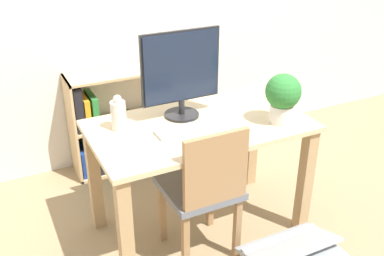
{
  "coord_description": "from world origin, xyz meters",
  "views": [
    {
      "loc": [
        -1.05,
        -2.04,
        1.86
      ],
      "look_at": [
        0.0,
        0.1,
        0.66
      ],
      "focal_mm": 42.0,
      "sensor_mm": 36.0,
      "label": 1
    }
  ],
  "objects_px": {
    "vase": "(118,114)",
    "potted_plant": "(283,96)",
    "chair": "(204,187)",
    "bookshelf": "(112,129)",
    "keyboard": "(190,129)",
    "monitor": "(181,71)"
  },
  "relations": [
    {
      "from": "monitor",
      "to": "potted_plant",
      "type": "height_order",
      "value": "monitor"
    },
    {
      "from": "monitor",
      "to": "chair",
      "type": "relative_size",
      "value": 0.6
    },
    {
      "from": "monitor",
      "to": "vase",
      "type": "bearing_deg",
      "value": -178.98
    },
    {
      "from": "bookshelf",
      "to": "chair",
      "type": "bearing_deg",
      "value": -81.99
    },
    {
      "from": "bookshelf",
      "to": "keyboard",
      "type": "bearing_deg",
      "value": -80.14
    },
    {
      "from": "potted_plant",
      "to": "bookshelf",
      "type": "distance_m",
      "value": 1.44
    },
    {
      "from": "vase",
      "to": "bookshelf",
      "type": "bearing_deg",
      "value": 77.87
    },
    {
      "from": "keyboard",
      "to": "chair",
      "type": "relative_size",
      "value": 0.46
    },
    {
      "from": "potted_plant",
      "to": "bookshelf",
      "type": "relative_size",
      "value": 0.3
    },
    {
      "from": "vase",
      "to": "potted_plant",
      "type": "height_order",
      "value": "potted_plant"
    },
    {
      "from": "monitor",
      "to": "chair",
      "type": "height_order",
      "value": "monitor"
    },
    {
      "from": "chair",
      "to": "bookshelf",
      "type": "xyz_separation_m",
      "value": [
        -0.17,
        1.18,
        -0.14
      ]
    },
    {
      "from": "monitor",
      "to": "bookshelf",
      "type": "relative_size",
      "value": 0.54
    },
    {
      "from": "chair",
      "to": "keyboard",
      "type": "bearing_deg",
      "value": 79.01
    },
    {
      "from": "chair",
      "to": "potted_plant",
      "type": "bearing_deg",
      "value": -3.55
    },
    {
      "from": "monitor",
      "to": "potted_plant",
      "type": "xyz_separation_m",
      "value": [
        0.47,
        -0.33,
        -0.12
      ]
    },
    {
      "from": "vase",
      "to": "potted_plant",
      "type": "bearing_deg",
      "value": -20.68
    },
    {
      "from": "chair",
      "to": "bookshelf",
      "type": "bearing_deg",
      "value": 88.9
    },
    {
      "from": "potted_plant",
      "to": "chair",
      "type": "xyz_separation_m",
      "value": [
        -0.51,
        -0.05,
        -0.43
      ]
    },
    {
      "from": "keyboard",
      "to": "bookshelf",
      "type": "height_order",
      "value": "bookshelf"
    },
    {
      "from": "potted_plant",
      "to": "bookshelf",
      "type": "xyz_separation_m",
      "value": [
        -0.68,
        1.13,
        -0.57
      ]
    },
    {
      "from": "keyboard",
      "to": "monitor",
      "type": "bearing_deg",
      "value": 79.13
    }
  ]
}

